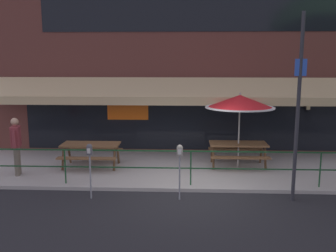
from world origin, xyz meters
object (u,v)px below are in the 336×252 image
patio_umbrella_centre (240,102)px  parking_meter_near (90,155)px  street_sign_pole (298,107)px  parking_meter_far (180,156)px  picnic_table_centre (238,148)px  picnic_table_left (91,148)px  pedestrian_walking (16,143)px

patio_umbrella_centre → parking_meter_near: 4.97m
street_sign_pole → parking_meter_far: bearing=-178.1°
parking_meter_far → picnic_table_centre: bearing=56.2°
picnic_table_left → pedestrian_walking: 2.20m
picnic_table_left → parking_meter_far: bearing=-40.7°
patio_umbrella_centre → parking_meter_far: bearing=-124.3°
picnic_table_left → picnic_table_centre: (4.66, 0.29, 0.00)m
picnic_table_centre → pedestrian_walking: (-6.64, -1.18, 0.35)m
picnic_table_left → picnic_table_centre: size_ratio=1.00×
parking_meter_far → patio_umbrella_centre: bearing=55.7°
patio_umbrella_centre → street_sign_pole: size_ratio=0.52×
parking_meter_far → street_sign_pole: size_ratio=0.31×
picnic_table_left → picnic_table_centre: same height
picnic_table_centre → parking_meter_far: bearing=-123.8°
picnic_table_centre → pedestrian_walking: 6.75m
patio_umbrella_centre → pedestrian_walking: 6.82m
pedestrian_walking → street_sign_pole: 7.89m
pedestrian_walking → parking_meter_near: 3.00m
patio_umbrella_centre → picnic_table_left: bearing=-177.1°
picnic_table_centre → parking_meter_near: 4.92m
picnic_table_left → pedestrian_walking: size_ratio=1.05×
patio_umbrella_centre → parking_meter_far: 3.40m
pedestrian_walking → street_sign_pole: bearing=-10.8°
picnic_table_centre → patio_umbrella_centre: patio_umbrella_centre is taller
parking_meter_far → street_sign_pole: street_sign_pole is taller
picnic_table_left → parking_meter_near: 2.55m
picnic_table_left → parking_meter_far: (2.84, -2.44, 0.44)m
parking_meter_near → patio_umbrella_centre: bearing=33.3°
parking_meter_near → picnic_table_centre: bearing=33.8°
picnic_table_left → pedestrian_walking: (-1.98, -0.89, 0.35)m
patio_umbrella_centre → street_sign_pole: (1.01, -2.58, 0.17)m
parking_meter_far → parking_meter_near: bearing=-180.0°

